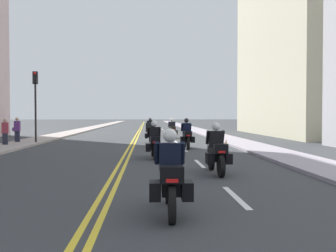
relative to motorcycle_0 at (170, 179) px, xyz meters
The scene contains 17 objects.
ground_plane 41.44m from the motorcycle_0, 91.87° to the left, with size 264.00×264.00×0.00m, color #36393B.
sidewalk_left 42.23m from the motorcycle_0, 101.28° to the left, with size 2.23×144.00×0.12m, color #A59993.
sidewalk_right 41.79m from the motorcycle_0, 82.36° to the left, with size 2.23×144.00×0.12m, color #99909B.
centreline_yellow_inner 41.45m from the motorcycle_0, 92.03° to the left, with size 0.12×132.00×0.01m, color yellow.
centreline_yellow_outer 41.44m from the motorcycle_0, 91.70° to the left, with size 0.12×132.00×0.01m, color yellow.
lane_dashes_white 22.48m from the motorcycle_0, 86.06° to the left, with size 0.14×56.40×0.01m.
motorcycle_0 is the anchor object (origin of this frame).
motorcycle_1 5.15m from the motorcycle_0, 70.39° to the left, with size 0.77×2.27×1.60m.
motorcycle_2 9.26m from the motorcycle_0, 90.78° to the left, with size 0.78×2.09×1.60m.
motorcycle_3 14.27m from the motorcycle_0, 82.98° to the left, with size 0.77×2.20×1.67m.
motorcycle_4 18.69m from the motorcycle_0, 90.69° to the left, with size 0.78×2.07×1.62m.
motorcycle_5 23.90m from the motorcycle_0, 86.25° to the left, with size 0.78×2.09×1.60m.
motorcycle_6 28.12m from the motorcycle_0, 90.37° to the left, with size 0.76×2.19×1.60m.
traffic_cone_0 11.51m from the motorcycle_0, 73.38° to the left, with size 0.31×0.31×0.72m.
traffic_light_near 19.77m from the motorcycle_0, 112.63° to the left, with size 0.28×0.38×4.61m.
pedestrian_1 20.37m from the motorcycle_0, 115.60° to the left, with size 0.48×0.23×1.69m.
pedestrian_2 18.21m from the motorcycle_0, 118.57° to the left, with size 0.39×0.28×1.64m.
Camera 1 is at (0.93, -0.49, 1.82)m, focal length 41.52 mm.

